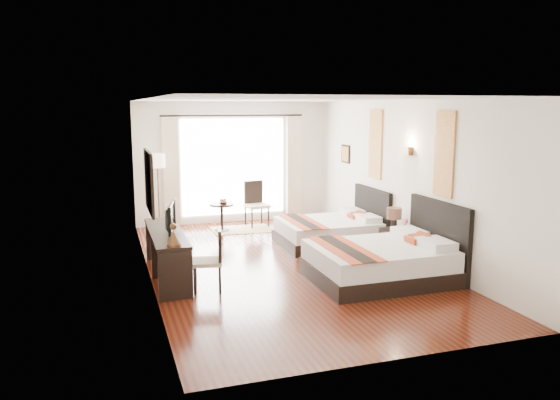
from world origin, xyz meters
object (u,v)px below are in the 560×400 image
object	(u,v)px
bed_near	(385,260)
side_table	(222,217)
console_desk	(167,254)
floor_lamp	(157,166)
window_chair	(257,213)
bed_far	(332,230)
television	(167,217)
desk_chair	(209,271)
table_lamp	(394,215)
nightstand	(397,244)
vase	(404,230)
fruit_bowl	(223,203)

from	to	relation	value
bed_near	side_table	world-z (taller)	bed_near
console_desk	floor_lamp	xyz separation A→B (m)	(0.22, 3.44, 1.05)
window_chair	bed_far	bearing A→B (deg)	18.25
television	desk_chair	bearing A→B (deg)	-135.07
table_lamp	desk_chair	xyz separation A→B (m)	(-3.46, -0.68, -0.50)
window_chair	floor_lamp	bearing A→B (deg)	-103.89
bed_near	television	distance (m)	3.47
table_lamp	television	world-z (taller)	television
console_desk	side_table	bearing A→B (deg)	62.95
bed_far	floor_lamp	distance (m)	4.04
bed_far	table_lamp	size ratio (longest dim) A/B	4.63
floor_lamp	television	bearing A→B (deg)	-93.39
bed_far	window_chair	world-z (taller)	bed_far
table_lamp	floor_lamp	size ratio (longest dim) A/B	0.25
side_table	console_desk	bearing A→B (deg)	-117.05
table_lamp	side_table	bearing A→B (deg)	128.51
side_table	window_chair	xyz separation A→B (m)	(0.84, 0.20, 0.01)
floor_lamp	nightstand	bearing A→B (deg)	-43.63
bed_near	vase	bearing A→B (deg)	44.79
console_desk	television	world-z (taller)	television
table_lamp	television	size ratio (longest dim) A/B	0.53
side_table	vase	bearing A→B (deg)	-52.57
window_chair	nightstand	bearing A→B (deg)	19.43
bed_near	television	size ratio (longest dim) A/B	2.74
side_table	fruit_bowl	world-z (taller)	fruit_bowl
bed_far	fruit_bowl	size ratio (longest dim) A/B	9.59
console_desk	floor_lamp	distance (m)	3.60
fruit_bowl	window_chair	world-z (taller)	window_chair
nightstand	console_desk	bearing A→B (deg)	177.47
bed_near	bed_far	size ratio (longest dim) A/B	1.11
bed_near	table_lamp	bearing A→B (deg)	54.45
desk_chair	floor_lamp	distance (m)	4.40
table_lamp	television	xyz separation A→B (m)	(-3.96, 0.11, 0.20)
desk_chair	side_table	xyz separation A→B (m)	(1.00, 3.77, 0.02)
vase	side_table	world-z (taller)	vase
fruit_bowl	window_chair	bearing A→B (deg)	16.25
window_chair	table_lamp	bearing A→B (deg)	19.29
console_desk	window_chair	world-z (taller)	window_chair
bed_near	fruit_bowl	xyz separation A→B (m)	(-1.68, 4.11, 0.31)
console_desk	bed_near	bearing A→B (deg)	-19.90
television	table_lamp	bearing A→B (deg)	-79.04
bed_far	console_desk	distance (m)	3.51
bed_near	vase	xyz separation A→B (m)	(0.83, 0.83, 0.25)
vase	television	world-z (taller)	television
desk_chair	window_chair	bearing A→B (deg)	-103.59
vase	fruit_bowl	bearing A→B (deg)	127.40
table_lamp	window_chair	distance (m)	3.70
console_desk	vase	bearing A→B (deg)	-4.83
bed_near	side_table	distance (m)	4.48
nightstand	console_desk	xyz separation A→B (m)	(-4.02, 0.18, 0.11)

